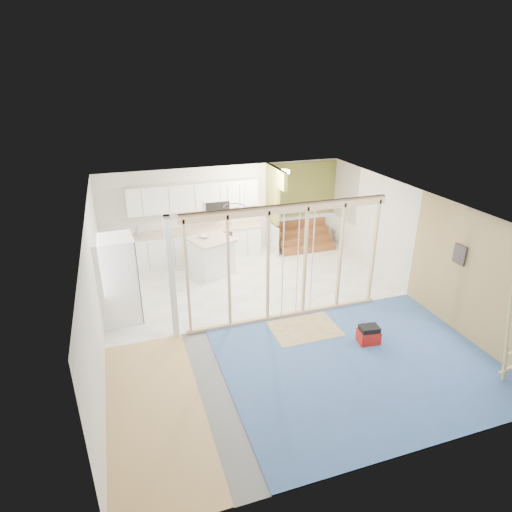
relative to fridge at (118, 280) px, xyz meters
name	(u,v)px	position (x,y,z in m)	size (l,w,h in m)	color
room	(273,265)	(3.11, -1.03, 0.34)	(7.01, 8.01, 2.61)	slate
floor_overlays	(275,317)	(3.19, -0.97, -0.95)	(7.00, 8.00, 0.03)	white
stud_frame	(264,254)	(2.90, -1.03, 0.62)	(4.66, 0.14, 2.60)	tan
base_cabinets	(174,252)	(1.51, 2.33, -0.49)	(4.45, 2.24, 0.93)	white
upper_cabinets	(196,197)	(2.27, 2.78, 0.86)	(3.60, 0.41, 0.85)	white
green_partition	(294,219)	(5.16, 2.62, -0.01)	(2.25, 1.51, 2.60)	olive
pot_rack	(234,209)	(2.81, 0.86, 1.04)	(0.52, 0.52, 0.72)	black
sheathing_panel	(481,283)	(6.59, -3.03, 0.34)	(0.02, 4.00, 2.60)	tan
electrical_panel	(460,254)	(6.54, -2.43, 0.69)	(0.04, 0.30, 0.40)	#37373C
ceiling_light	(284,172)	(4.51, 1.97, 1.58)	(0.32, 0.32, 0.08)	#FFEABF
fridge	(118,280)	(0.00, 0.00, 0.00)	(0.88, 0.85, 1.92)	white
island	(211,256)	(2.39, 1.67, -0.46)	(1.30, 1.30, 1.01)	white
bowl	(206,236)	(2.27, 1.77, 0.08)	(0.26, 0.26, 0.06)	silver
soap_bottle_a	(137,230)	(0.61, 2.71, 0.12)	(0.11, 0.12, 0.30)	#A0A5B3
soap_bottle_b	(234,221)	(3.31, 2.76, 0.07)	(0.09, 0.09, 0.19)	white
toolbox	(369,335)	(4.61, -2.48, -0.77)	(0.44, 0.36, 0.39)	#A9170F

